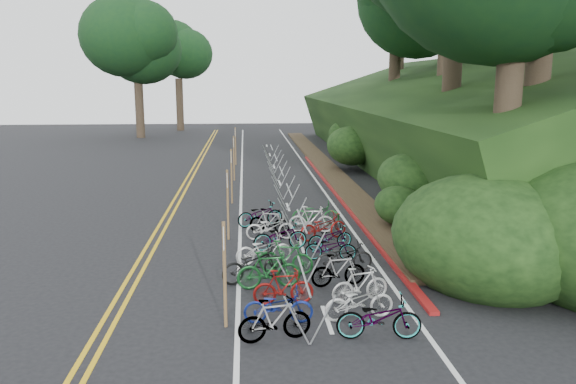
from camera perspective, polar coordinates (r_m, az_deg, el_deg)
name	(u,v)px	position (r m, az deg, el deg)	size (l,w,h in m)	color
ground	(201,292)	(15.35, -8.84, -10.00)	(120.00, 120.00, 0.00)	black
road_markings	(232,207)	(24.99, -5.67, -1.57)	(7.47, 80.00, 0.01)	gold
red_curb	(338,196)	(27.20, 5.15, -0.41)	(0.25, 28.00, 0.10)	maroon
embankment	(438,130)	(35.43, 15.03, 6.08)	(14.30, 48.14, 9.11)	black
bike_rack_front	(304,287)	(13.21, 1.61, -9.62)	(1.13, 2.74, 1.14)	#9FA2A6
bike_racks_rest	(281,177)	(27.72, -0.68, 1.55)	(1.14, 23.00, 1.17)	#9FA2A6
signpost_near	(225,268)	(12.75, -6.47, -7.64)	(0.08, 0.40, 2.48)	brown
signposts_rest	(233,163)	(28.57, -5.63, 2.95)	(0.08, 18.40, 2.50)	brown
bike_front	(253,264)	(15.82, -3.54, -7.29)	(1.92, 0.67, 1.01)	black
bike_valet	(304,250)	(17.16, 1.66, -5.89)	(3.37, 11.74, 1.05)	slate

